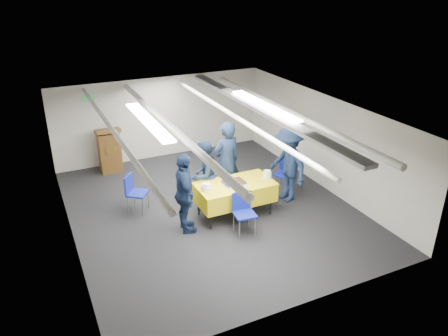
% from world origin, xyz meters
% --- Properties ---
extents(ground, '(7.00, 7.00, 0.00)m').
position_xyz_m(ground, '(0.00, 0.00, 0.00)').
color(ground, black).
rests_on(ground, ground).
extents(room_shell, '(6.00, 7.00, 2.30)m').
position_xyz_m(room_shell, '(0.09, 0.41, 1.81)').
color(room_shell, beige).
rests_on(room_shell, ground).
extents(serving_table, '(1.69, 0.90, 0.77)m').
position_xyz_m(serving_table, '(0.38, -0.46, 0.56)').
color(serving_table, black).
rests_on(serving_table, ground).
extents(sheet_cake, '(0.49, 0.37, 0.09)m').
position_xyz_m(sheet_cake, '(0.32, -0.53, 0.81)').
color(sheet_cake, white).
rests_on(sheet_cake, serving_table).
extents(plate_stack_left, '(0.21, 0.21, 0.16)m').
position_xyz_m(plate_stack_left, '(-0.31, -0.51, 0.84)').
color(plate_stack_left, white).
rests_on(plate_stack_left, serving_table).
extents(plate_stack_right, '(0.20, 0.20, 0.17)m').
position_xyz_m(plate_stack_right, '(1.14, -0.51, 0.85)').
color(plate_stack_right, white).
rests_on(plate_stack_right, serving_table).
extents(podium, '(0.62, 0.53, 1.25)m').
position_xyz_m(podium, '(-1.60, 3.05, 0.61)').
color(podium, brown).
rests_on(podium, ground).
extents(chair_near, '(0.46, 0.46, 0.87)m').
position_xyz_m(chair_near, '(0.22, -1.15, 0.53)').
color(chair_near, gray).
rests_on(chair_near, ground).
extents(chair_right, '(0.58, 0.58, 0.87)m').
position_xyz_m(chair_right, '(2.04, 0.10, 0.53)').
color(chair_right, gray).
rests_on(chair_right, ground).
extents(chair_left, '(0.59, 0.59, 0.87)m').
position_xyz_m(chair_left, '(-1.58, 0.64, 0.53)').
color(chair_left, gray).
rests_on(chair_left, ground).
extents(sailor_a, '(0.75, 0.54, 1.91)m').
position_xyz_m(sailor_a, '(0.52, 0.28, 0.96)').
color(sailor_a, black).
rests_on(sailor_a, ground).
extents(sailor_b, '(0.98, 0.92, 1.60)m').
position_xyz_m(sailor_b, '(-0.10, 0.15, 0.80)').
color(sailor_b, black).
rests_on(sailor_b, ground).
extents(sailor_c, '(0.56, 1.05, 1.71)m').
position_xyz_m(sailor_c, '(-0.83, -0.62, 0.86)').
color(sailor_c, black).
rests_on(sailor_c, ground).
extents(sailor_d, '(0.76, 1.21, 1.80)m').
position_xyz_m(sailor_d, '(1.80, -0.33, 0.90)').
color(sailor_d, black).
rests_on(sailor_d, ground).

